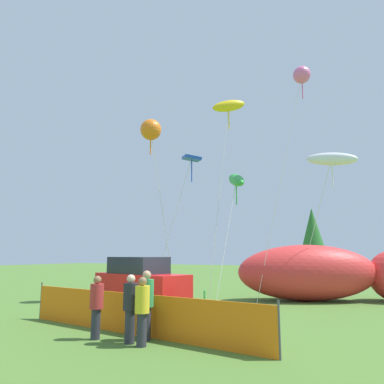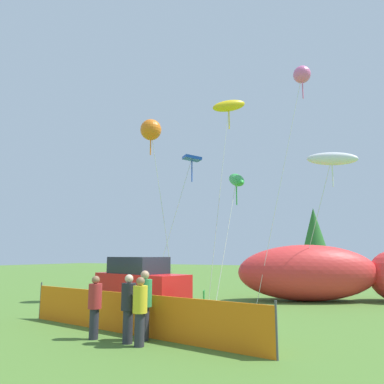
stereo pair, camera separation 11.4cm
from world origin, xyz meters
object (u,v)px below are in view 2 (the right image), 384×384
Objects in this scene: kite_yellow_hero at (229,107)px; kite_blue_box at (191,161)px; kite_green_fish at (236,180)px; kite_pink_octopus at (302,76)px; folding_chair at (208,301)px; kite_orange_flower at (151,130)px; spectator_in_red_shirt at (95,304)px; spectator_in_white_shirt at (128,305)px; kite_white_ghost at (331,159)px; inflatable_cat at (325,275)px; spectator_in_blue_shirt at (144,302)px; spectator_in_grey_shirt at (140,308)px; parked_car at (140,283)px.

kite_yellow_hero reaches higher than kite_blue_box.
kite_green_fish is 6.34m from kite_pink_octopus.
kite_orange_flower reaches higher than folding_chair.
kite_yellow_hero reaches higher than spectator_in_red_shirt.
spectator_in_red_shirt is at bearing -92.52° from kite_green_fish.
kite_yellow_hero is 3.55m from kite_blue_box.
kite_yellow_hero is at bearing 96.05° from spectator_in_white_shirt.
folding_chair is at bearing 89.49° from spectator_in_white_shirt.
kite_yellow_hero is at bearing 81.25° from folding_chair.
kite_pink_octopus reaches higher than spectator_in_red_shirt.
kite_white_ghost is 6.17m from kite_yellow_hero.
inflatable_cat is at bearing 121.60° from kite_white_ghost.
inflatable_cat is 5.04× the size of spectator_in_white_shirt.
kite_yellow_hero is (0.02, 10.01, 9.17)m from spectator_in_red_shirt.
inflatable_cat is 0.72× the size of kite_pink_octopus.
spectator_in_red_shirt is 10.76m from kite_orange_flower.
spectator_in_white_shirt is 11.07m from kite_green_fish.
kite_orange_flower is at bearing -112.67° from kite_blue_box.
kite_blue_box is at bearing 170.11° from inflatable_cat.
kite_pink_octopus is (-0.50, -0.53, 10.03)m from inflatable_cat.
kite_yellow_hero is (-1.21, 9.52, 9.09)m from spectator_in_blue_shirt.
kite_green_fish is 0.63× the size of kite_yellow_hero.
spectator_in_blue_shirt is 14.65m from kite_pink_octopus.
kite_orange_flower is at bearing 113.20° from spectator_in_red_shirt.
spectator_in_grey_shirt is at bearing -83.78° from kite_green_fish.
kite_yellow_hero is (-1.50, 10.12, 9.16)m from spectator_in_grey_shirt.
parked_car is 7.59m from kite_blue_box.
spectator_in_white_shirt is (-0.44, 0.12, 0.02)m from spectator_in_grey_shirt.
kite_green_fish is 0.90× the size of kite_blue_box.
kite_green_fish is at bearing -167.47° from kite_pink_octopus.
kite_blue_box is (-2.47, -0.26, 1.25)m from kite_green_fish.
kite_white_ghost is at bearing 68.03° from spectator_in_white_shirt.
kite_white_ghost is 7.15m from kite_blue_box.
kite_pink_octopus is at bearing 77.84° from spectator_in_grey_shirt.
kite_pink_octopus is at bearing 75.63° from spectator_in_blue_shirt.
spectator_in_red_shirt is at bearing -78.03° from kite_blue_box.
kite_orange_flower reaches higher than spectator_in_red_shirt.
kite_orange_flower is (-4.30, 6.64, 7.37)m from spectator_in_blue_shirt.
spectator_in_grey_shirt is 0.22× the size of kite_blue_box.
parked_car is 13.03m from kite_pink_octopus.
spectator_in_red_shirt is (2.15, -5.18, -0.14)m from parked_car.
kite_white_ghost is at bearing 18.83° from kite_orange_flower.
spectator_in_white_shirt is 15.05m from kite_pink_octopus.
parked_car is at bearing -118.95° from kite_green_fish.
spectator_in_grey_shirt is at bearing -4.05° from spectator_in_red_shirt.
parked_car is at bearing -91.48° from kite_blue_box.
kite_green_fish is (-0.65, 9.84, 5.03)m from spectator_in_white_shirt.
kite_orange_flower is (-7.39, -3.99, 7.12)m from inflatable_cat.
kite_pink_octopus is at bearing 151.18° from kite_white_ghost.
spectator_in_red_shirt is (-4.33, -11.13, -0.33)m from inflatable_cat.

